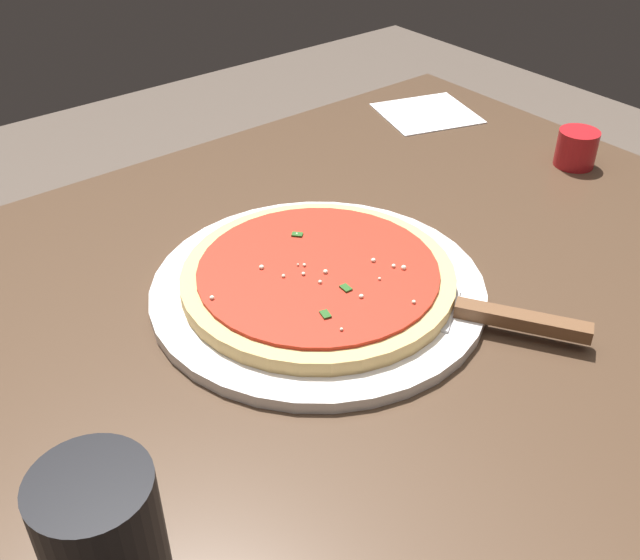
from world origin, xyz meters
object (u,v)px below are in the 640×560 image
(serving_plate, at_px, (320,291))
(napkin_folded_right, at_px, (427,113))
(cup_tall_drink, at_px, (104,544))
(pizza_server, at_px, (480,314))
(cup_small_sauce, at_px, (577,148))
(pizza, at_px, (320,278))

(serving_plate, bearing_deg, napkin_folded_right, 32.18)
(serving_plate, bearing_deg, cup_tall_drink, -150.21)
(pizza_server, xyz_separation_m, napkin_folded_right, (0.34, 0.41, -0.02))
(pizza_server, height_order, napkin_folded_right, pizza_server)
(serving_plate, relative_size, cup_small_sauce, 6.38)
(pizza, distance_m, pizza_server, 0.17)
(pizza_server, bearing_deg, cup_small_sauce, 23.05)
(cup_tall_drink, relative_size, cup_small_sauce, 2.15)
(cup_small_sauce, bearing_deg, serving_plate, -177.63)
(pizza, bearing_deg, serving_plate, 89.57)
(pizza, distance_m, napkin_folded_right, 0.51)
(cup_small_sauce, relative_size, napkin_folded_right, 0.39)
(pizza_server, distance_m, cup_tall_drink, 0.41)
(pizza, xyz_separation_m, napkin_folded_right, (0.43, 0.27, -0.02))
(pizza, xyz_separation_m, pizza_server, (0.09, -0.14, -0.00))
(serving_plate, height_order, pizza, pizza)
(serving_plate, xyz_separation_m, pizza_server, (0.09, -0.14, 0.01))
(pizza, height_order, cup_tall_drink, cup_tall_drink)
(pizza_server, distance_m, cup_small_sauce, 0.41)
(cup_tall_drink, relative_size, napkin_folded_right, 0.84)
(cup_tall_drink, distance_m, napkin_folded_right, 0.88)
(cup_tall_drink, bearing_deg, pizza_server, 6.00)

